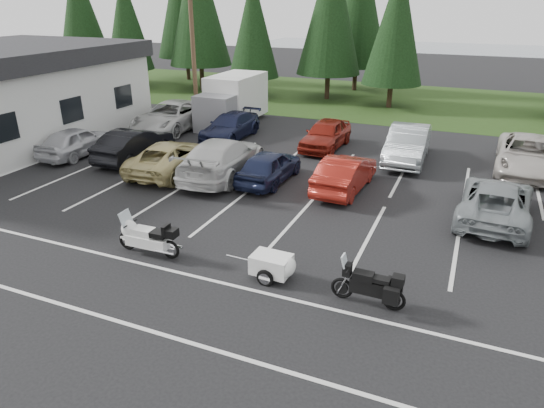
{
  "coord_description": "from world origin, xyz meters",
  "views": [
    {
      "loc": [
        5.8,
        -13.44,
        7.22
      ],
      "look_at": [
        0.32,
        -0.5,
        1.22
      ],
      "focal_mm": 32.0,
      "sensor_mm": 36.0,
      "label": 1
    }
  ],
  "objects": [
    {
      "name": "car_near_1",
      "position": [
        -9.03,
        4.63,
        0.75
      ],
      "size": [
        1.66,
        4.59,
        1.5
      ],
      "primitive_type": "imported",
      "rotation": [
        0.0,
        0.0,
        3.16
      ],
      "color": "black",
      "rests_on": "ground"
    },
    {
      "name": "conifer_4",
      "position": [
        -5.0,
        22.9,
        6.53
      ],
      "size": [
        4.8,
        4.8,
        11.17
      ],
      "color": "#332316",
      "rests_on": "ground"
    },
    {
      "name": "car_near_4",
      "position": [
        -1.85,
        4.31,
        0.69
      ],
      "size": [
        1.71,
        4.08,
        1.38
      ],
      "primitive_type": "imported",
      "rotation": [
        0.0,
        0.0,
        3.12
      ],
      "color": "#161C38",
      "rests_on": "ground"
    },
    {
      "name": "car_far_3",
      "position": [
        3.06,
        9.51,
        0.83
      ],
      "size": [
        1.89,
        5.06,
        1.65
      ],
      "primitive_type": "imported",
      "rotation": [
        0.0,
        0.0,
        0.03
      ],
      "color": "gray",
      "rests_on": "ground"
    },
    {
      "name": "car_near_0",
      "position": [
        -12.05,
        4.04,
        0.72
      ],
      "size": [
        1.82,
        4.29,
        1.45
      ],
      "primitive_type": "imported",
      "rotation": [
        0.0,
        0.0,
        3.17
      ],
      "color": "silver",
      "rests_on": "ground"
    },
    {
      "name": "conifer_3",
      "position": [
        -10.5,
        21.4,
        5.27
      ],
      "size": [
        3.87,
        3.87,
        9.02
      ],
      "color": "#332316",
      "rests_on": "ground"
    },
    {
      "name": "car_far_4",
      "position": [
        8.23,
        10.06,
        0.77
      ],
      "size": [
        2.78,
        5.66,
        1.54
      ],
      "primitive_type": "imported",
      "rotation": [
        0.0,
        0.0,
        -0.04
      ],
      "color": "#BBB4AB",
      "rests_on": "ground"
    },
    {
      "name": "conifer_2",
      "position": [
        -16.0,
        22.8,
        6.95
      ],
      "size": [
        5.1,
        5.1,
        11.89
      ],
      "color": "#332316",
      "rests_on": "ground"
    },
    {
      "name": "ground",
      "position": [
        0.0,
        0.0,
        0.0
      ],
      "size": [
        120.0,
        120.0,
        0.0
      ],
      "primitive_type": "plane",
      "color": "black",
      "rests_on": "ground"
    },
    {
      "name": "utility_pole",
      "position": [
        -10.0,
        12.0,
        4.7
      ],
      "size": [
        1.6,
        0.26,
        9.0
      ],
      "color": "#473321",
      "rests_on": "ground"
    },
    {
      "name": "conifer_back_b",
      "position": [
        -4.0,
        27.5,
        6.77
      ],
      "size": [
        4.97,
        4.97,
        11.58
      ],
      "color": "#332316",
      "rests_on": "ground"
    },
    {
      "name": "touring_motorcycle",
      "position": [
        -2.74,
        -2.9,
        0.66
      ],
      "size": [
        2.39,
        0.78,
        1.31
      ],
      "primitive_type": null,
      "rotation": [
        0.0,
        0.0,
        0.02
      ],
      "color": "white",
      "rests_on": "ground"
    },
    {
      "name": "car_near_3",
      "position": [
        -4.01,
        4.21,
        0.83
      ],
      "size": [
        2.81,
        5.9,
        1.66
      ],
      "primitive_type": "imported",
      "rotation": [
        0.0,
        0.0,
        3.23
      ],
      "color": "#BBBAB8",
      "rests_on": "ground"
    },
    {
      "name": "car_far_1",
      "position": [
        -6.55,
        9.8,
        0.68
      ],
      "size": [
        1.97,
        4.73,
        1.37
      ],
      "primitive_type": "imported",
      "rotation": [
        0.0,
        0.0,
        -0.01
      ],
      "color": "#161B38",
      "rests_on": "ground"
    },
    {
      "name": "car_near_5",
      "position": [
        1.33,
        4.65,
        0.71
      ],
      "size": [
        1.71,
        4.39,
        1.42
      ],
      "primitive_type": "imported",
      "rotation": [
        0.0,
        0.0,
        3.09
      ],
      "color": "maroon",
      "rests_on": "ground"
    },
    {
      "name": "adventure_motorcycle",
      "position": [
        3.97,
        -2.91,
        0.65
      ],
      "size": [
        2.14,
        0.78,
        1.29
      ],
      "primitive_type": null,
      "rotation": [
        0.0,
        0.0,
        -0.02
      ],
      "color": "black",
      "rests_on": "ground"
    },
    {
      "name": "conifer_1",
      "position": [
        -22.0,
        21.2,
        5.39
      ],
      "size": [
        3.96,
        3.96,
        9.22
      ],
      "color": "#332316",
      "rests_on": "ground"
    },
    {
      "name": "stall_markings",
      "position": [
        0.0,
        2.0,
        0.0
      ],
      "size": [
        32.0,
        16.0,
        0.01
      ],
      "primitive_type": "cube",
      "color": "silver",
      "rests_on": "ground"
    },
    {
      "name": "car_far_2",
      "position": [
        -1.14,
        10.04,
        0.74
      ],
      "size": [
        1.89,
        4.42,
        1.49
      ],
      "primitive_type": "imported",
      "rotation": [
        0.0,
        0.0,
        -0.03
      ],
      "color": "maroon",
      "rests_on": "ground"
    },
    {
      "name": "conifer_0",
      "position": [
        -28.0,
        22.5,
        6.23
      ],
      "size": [
        4.58,
        4.58,
        10.66
      ],
      "color": "#332316",
      "rests_on": "ground"
    },
    {
      "name": "car_far_0",
      "position": [
        -10.55,
        10.09,
        0.82
      ],
      "size": [
        2.96,
        6.02,
        1.64
      ],
      "primitive_type": "imported",
      "rotation": [
        0.0,
        0.0,
        0.04
      ],
      "color": "#B8B8B6",
      "rests_on": "ground"
    },
    {
      "name": "conifer_5",
      "position": [
        0.0,
        21.6,
        5.63
      ],
      "size": [
        4.14,
        4.14,
        9.63
      ],
      "color": "#332316",
      "rests_on": "ground"
    },
    {
      "name": "lake_water",
      "position": [
        4.0,
        55.0,
        0.0
      ],
      "size": [
        70.0,
        50.0,
        0.02
      ],
      "primitive_type": "cube",
      "color": "slate",
      "rests_on": "ground"
    },
    {
      "name": "car_near_6",
      "position": [
        6.92,
        3.92,
        0.7
      ],
      "size": [
        2.63,
        5.15,
        1.39
      ],
      "primitive_type": "imported",
      "rotation": [
        0.0,
        0.0,
        3.08
      ],
      "color": "gray",
      "rests_on": "ground"
    },
    {
      "name": "cargo_trailer",
      "position": [
        1.24,
        -2.72,
        0.36
      ],
      "size": [
        1.59,
        0.93,
        0.72
      ],
      "primitive_type": null,
      "rotation": [
        0.0,
        0.0,
        -0.03
      ],
      "color": "white",
      "rests_on": "ground"
    },
    {
      "name": "grass_strip",
      "position": [
        0.0,
        24.0,
        0.01
      ],
      "size": [
        80.0,
        16.0,
        0.01
      ],
      "primitive_type": "cube",
      "color": "#203611",
      "rests_on": "ground"
    },
    {
      "name": "car_near_2",
      "position": [
        -6.37,
        3.78,
        0.69
      ],
      "size": [
        2.7,
        5.17,
        1.39
      ],
      "primitive_type": "imported",
      "rotation": [
        0.0,
        0.0,
        3.22
      ],
      "color": "tan",
      "rests_on": "ground"
    },
    {
      "name": "box_truck",
      "position": [
        -8.0,
        12.5,
        1.45
      ],
      "size": [
        2.4,
        5.6,
        2.9
      ],
      "primitive_type": null,
      "color": "silver",
      "rests_on": "ground"
    }
  ]
}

